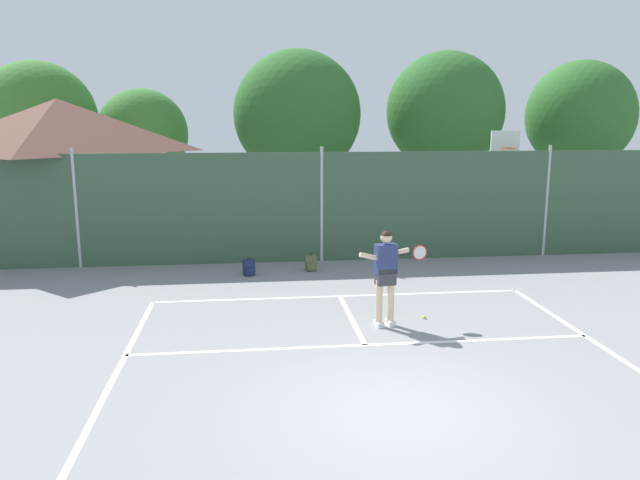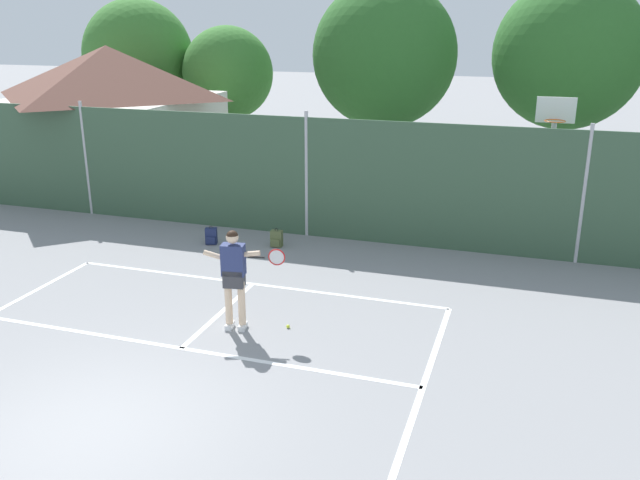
# 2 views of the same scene
# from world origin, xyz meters

# --- Properties ---
(ground_plane) EXTENTS (120.00, 120.00, 0.00)m
(ground_plane) POSITION_xyz_m (0.00, 0.00, 0.00)
(ground_plane) COLOR gray
(court_markings) EXTENTS (8.30, 11.10, 0.01)m
(court_markings) POSITION_xyz_m (0.00, 0.65, 0.00)
(court_markings) COLOR white
(court_markings) RESTS_ON ground
(chainlink_fence) EXTENTS (26.09, 0.09, 3.17)m
(chainlink_fence) POSITION_xyz_m (0.00, 9.00, 1.51)
(chainlink_fence) COLOR #38563D
(chainlink_fence) RESTS_ON ground
(basketball_hoop) EXTENTS (0.90, 0.67, 3.55)m
(basketball_hoop) POSITION_xyz_m (5.75, 10.41, 2.31)
(basketball_hoop) COLOR #9E9EA3
(basketball_hoop) RESTS_ON ground
(clubhouse_building) EXTENTS (6.11, 5.74, 4.50)m
(clubhouse_building) POSITION_xyz_m (-7.67, 12.06, 2.33)
(clubhouse_building) COLOR silver
(clubhouse_building) RESTS_ON ground
(treeline_backdrop) EXTENTS (26.48, 4.59, 6.62)m
(treeline_backdrop) POSITION_xyz_m (1.56, 17.39, 3.97)
(treeline_backdrop) COLOR brown
(treeline_backdrop) RESTS_ON ground
(tennis_player) EXTENTS (1.41, 0.43, 1.85)m
(tennis_player) POSITION_xyz_m (0.57, 3.46, 1.11)
(tennis_player) COLOR silver
(tennis_player) RESTS_ON ground
(tennis_ball) EXTENTS (0.07, 0.07, 0.07)m
(tennis_ball) POSITION_xyz_m (1.44, 3.76, 0.03)
(tennis_ball) COLOR #CCE033
(tennis_ball) RESTS_ON ground
(backpack_navy) EXTENTS (0.32, 0.31, 0.46)m
(backpack_navy) POSITION_xyz_m (-2.02, 7.60, 0.19)
(backpack_navy) COLOR navy
(backpack_navy) RESTS_ON ground
(backpack_olive) EXTENTS (0.29, 0.26, 0.46)m
(backpack_olive) POSITION_xyz_m (-0.41, 7.92, 0.19)
(backpack_olive) COLOR #566038
(backpack_olive) RESTS_ON ground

